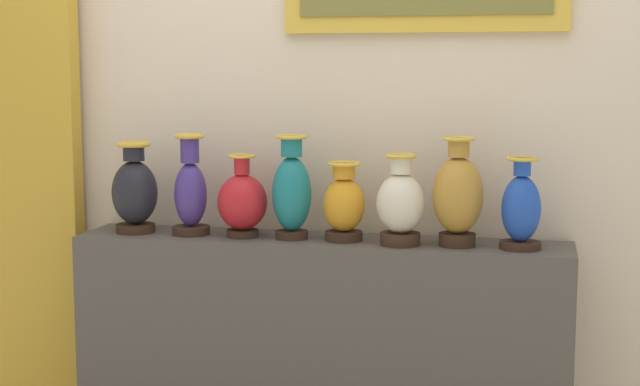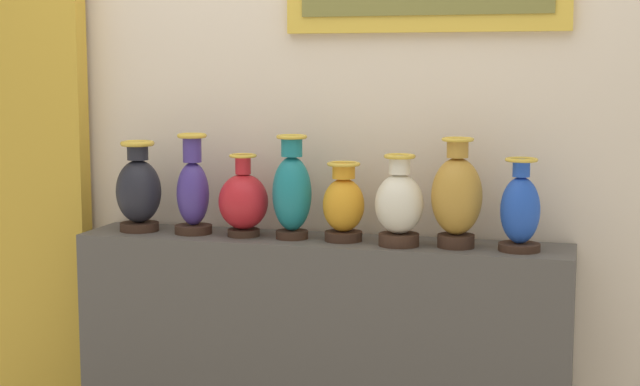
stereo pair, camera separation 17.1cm
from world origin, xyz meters
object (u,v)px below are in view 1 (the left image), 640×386
at_px(vase_crimson, 242,202).
at_px(vase_ivory, 401,205).
at_px(vase_indigo, 190,192).
at_px(vase_sapphire, 521,209).
at_px(vase_onyx, 135,192).
at_px(vase_ochre, 458,196).
at_px(vase_amber, 344,205).
at_px(vase_teal, 292,192).

xyz_separation_m(vase_crimson, vase_ivory, (0.59, -0.03, 0.01)).
height_order(vase_indigo, vase_sapphire, vase_indigo).
distance_m(vase_onyx, vase_sapphire, 1.43).
relative_size(vase_crimson, vase_sapphire, 0.96).
bearing_deg(vase_crimson, vase_ochre, -0.72).
bearing_deg(vase_onyx, vase_ivory, -2.02).
relative_size(vase_onyx, vase_indigo, 0.91).
relative_size(vase_indigo, vase_crimson, 1.24).
height_order(vase_amber, vase_ochre, vase_ochre).
distance_m(vase_crimson, vase_sapphire, 1.00).
distance_m(vase_ivory, vase_sapphire, 0.41).
relative_size(vase_indigo, vase_teal, 0.99).
relative_size(vase_crimson, vase_ivory, 0.95).
xyz_separation_m(vase_crimson, vase_amber, (0.38, 0.01, 0.00)).
relative_size(vase_amber, vase_sapphire, 0.90).
relative_size(vase_amber, vase_ivory, 0.89).
height_order(vase_crimson, vase_teal, vase_teal).
xyz_separation_m(vase_teal, vase_amber, (0.19, 0.00, -0.04)).
bearing_deg(vase_onyx, vase_sapphire, -0.81).
relative_size(vase_teal, vase_ivory, 1.18).
xyz_separation_m(vase_onyx, vase_amber, (0.80, 0.00, -0.03)).
relative_size(vase_crimson, vase_teal, 0.80).
bearing_deg(vase_ochre, vase_indigo, 179.19).
relative_size(vase_onyx, vase_amber, 1.21).
xyz_separation_m(vase_crimson, vase_ochre, (0.79, -0.01, 0.05)).
distance_m(vase_onyx, vase_crimson, 0.42).
xyz_separation_m(vase_amber, vase_ivory, (0.21, -0.04, 0.01)).
height_order(vase_onyx, vase_ochre, vase_ochre).
height_order(vase_crimson, vase_sapphire, vase_sapphire).
distance_m(vase_onyx, vase_ivory, 1.01).
xyz_separation_m(vase_crimson, vase_teal, (0.19, 0.00, 0.04)).
height_order(vase_indigo, vase_ivory, vase_indigo).
bearing_deg(vase_ochre, vase_amber, 177.80).
bearing_deg(vase_onyx, vase_indigo, 0.54).
distance_m(vase_indigo, vase_ivory, 0.79).
bearing_deg(vase_indigo, vase_crimson, -1.16).
bearing_deg(vase_ochre, vase_ivory, -173.07).
distance_m(vase_crimson, vase_teal, 0.19).
height_order(vase_onyx, vase_sapphire, vase_onyx).
bearing_deg(vase_sapphire, vase_indigo, 178.94).
relative_size(vase_indigo, vase_amber, 1.32).
distance_m(vase_indigo, vase_ochre, 0.99).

